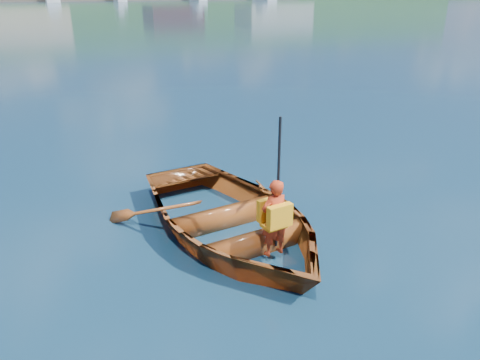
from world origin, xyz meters
name	(u,v)px	position (x,y,z in m)	size (l,w,h in m)	color
ground	(306,248)	(0.00, 0.00, 0.00)	(600.00, 600.00, 0.00)	#141E3C
rowboat	(230,218)	(-0.81, 0.78, 0.27)	(3.32, 4.32, 0.83)	brown
child_paddler	(274,217)	(-0.56, -0.09, 0.64)	(0.41, 0.37, 1.79)	#B33115
dock	(60,0)	(6.81, 148.00, 0.40)	(160.02, 11.00, 0.80)	#51473E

